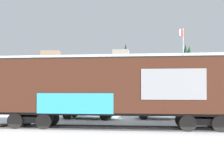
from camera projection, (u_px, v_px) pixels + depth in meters
name	position (u px, v px, depth m)	size (l,w,h in m)	color
ground_plane	(132.00, 129.00, 14.23)	(260.00, 260.00, 0.00)	silver
track	(80.00, 127.00, 14.55)	(60.02, 2.89, 0.08)	#4C4742
freight_car	(115.00, 87.00, 14.38)	(15.12, 3.02, 4.19)	#472316
flagpole	(182.00, 60.00, 26.58)	(0.68, 1.15, 8.87)	silver
hillside	(138.00, 78.00, 84.74)	(128.68, 34.49, 16.72)	silver
parked_car_green	(88.00, 108.00, 19.10)	(4.34, 2.15, 1.66)	#1E5933
parked_car_silver	(164.00, 108.00, 18.76)	(4.63, 2.35, 1.67)	#B7BABF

